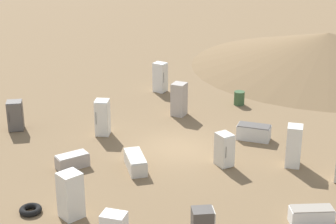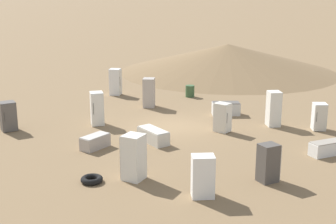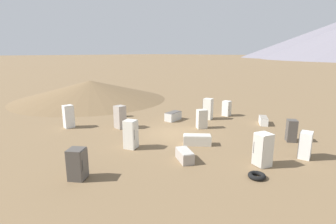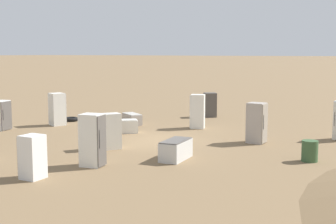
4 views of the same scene
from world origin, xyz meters
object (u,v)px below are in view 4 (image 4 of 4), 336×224
object	(u,v)px
discarded_fridge_8	(176,150)
discarded_fridge_9	(92,140)
discarded_fridge_12	(111,131)
rusty_barrel	(310,151)
discarded_fridge_11	(257,123)
discarded_fridge_6	(2,115)
discarded_fridge_2	(197,111)
discarded_fridge_5	(210,105)
discarded_fridge_3	(32,157)
discarded_fridge_0	(120,126)
scrap_tire	(71,119)
discarded_fridge_1	(57,109)
discarded_fridge_7	(132,119)

from	to	relation	value
discarded_fridge_8	discarded_fridge_9	xyz separation A→B (m)	(-2.43, 2.07, 0.57)
discarded_fridge_12	rusty_barrel	bearing A→B (deg)	-132.23
discarded_fridge_11	rusty_barrel	world-z (taller)	discarded_fridge_11
discarded_fridge_6	discarded_fridge_11	world-z (taller)	discarded_fridge_11
discarded_fridge_2	discarded_fridge_5	bearing A→B (deg)	-2.80
discarded_fridge_3	discarded_fridge_6	bearing A→B (deg)	52.81
discarded_fridge_0	discarded_fridge_2	distance (m)	4.35
discarded_fridge_3	scrap_tire	size ratio (longest dim) A/B	1.67
discarded_fridge_9	rusty_barrel	bearing A→B (deg)	114.74
discarded_fridge_2	discarded_fridge_3	xyz separation A→B (m)	(-11.79, 0.09, -0.20)
discarded_fridge_6	rusty_barrel	xyz separation A→B (m)	(0.84, -15.77, -0.38)
discarded_fridge_1	discarded_fridge_3	world-z (taller)	discarded_fridge_1
discarded_fridge_2	discarded_fridge_7	world-z (taller)	discarded_fridge_2
discarded_fridge_8	rusty_barrel	bearing A→B (deg)	20.47
discarded_fridge_1	discarded_fridge_8	xyz separation A→B (m)	(-4.06, -9.87, -0.53)
discarded_fridge_0	discarded_fridge_11	size ratio (longest dim) A/B	1.02
discarded_fridge_5	discarded_fridge_1	bearing A→B (deg)	106.93
discarded_fridge_2	discarded_fridge_11	bearing A→B (deg)	-138.94
discarded_fridge_6	discarded_fridge_12	bearing A→B (deg)	74.37
discarded_fridge_0	discarded_fridge_8	size ratio (longest dim) A/B	1.11
discarded_fridge_0	discarded_fridge_11	world-z (taller)	discarded_fridge_11
discarded_fridge_9	rusty_barrel	world-z (taller)	discarded_fridge_9
discarded_fridge_1	discarded_fridge_11	world-z (taller)	discarded_fridge_11
discarded_fridge_3	discarded_fridge_11	distance (m)	10.34
discarded_fridge_6	discarded_fridge_8	xyz separation A→B (m)	(-1.38, -11.25, -0.40)
discarded_fridge_3	discarded_fridge_5	world-z (taller)	discarded_fridge_5
discarded_fridge_3	scrap_tire	bearing A→B (deg)	34.56
discarded_fridge_0	discarded_fridge_6	xyz separation A→B (m)	(-2.37, 5.90, 0.44)
discarded_fridge_5	discarded_fridge_9	bearing A→B (deg)	153.20
discarded_fridge_1	scrap_tire	world-z (taller)	discarded_fridge_1
discarded_fridge_0	discarded_fridge_7	xyz separation A→B (m)	(2.61, 1.03, -0.02)
discarded_fridge_1	discarded_fridge_11	bearing A→B (deg)	26.61
discarded_fridge_8	discarded_fridge_11	bearing A→B (deg)	65.97
discarded_fridge_9	discarded_fridge_7	bearing A→B (deg)	-164.33
discarded_fridge_12	scrap_tire	size ratio (longest dim) A/B	1.77
discarded_fridge_3	discarded_fridge_9	world-z (taller)	discarded_fridge_9
discarded_fridge_12	rusty_barrel	world-z (taller)	discarded_fridge_12
discarded_fridge_1	discarded_fridge_2	world-z (taller)	discarded_fridge_2
discarded_fridge_0	discarded_fridge_1	bearing A→B (deg)	-133.21
discarded_fridge_1	discarded_fridge_12	size ratio (longest dim) A/B	1.20
discarded_fridge_7	rusty_barrel	bearing A→B (deg)	101.27
discarded_fridge_8	discarded_fridge_3	bearing A→B (deg)	-125.55
discarded_fridge_8	discarded_fridge_12	world-z (taller)	discarded_fridge_12
discarded_fridge_1	rusty_barrel	distance (m)	14.51
discarded_fridge_2	discarded_fridge_7	bearing A→B (deg)	81.40
discarded_fridge_0	discarded_fridge_2	bearing A→B (deg)	101.13
discarded_fridge_3	discarded_fridge_7	bearing A→B (deg)	16.72
discarded_fridge_8	discarded_fridge_9	distance (m)	3.24
scrap_tire	discarded_fridge_1	bearing A→B (deg)	-164.89
discarded_fridge_5	discarded_fridge_11	xyz separation A→B (m)	(-6.77, -5.47, 0.15)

